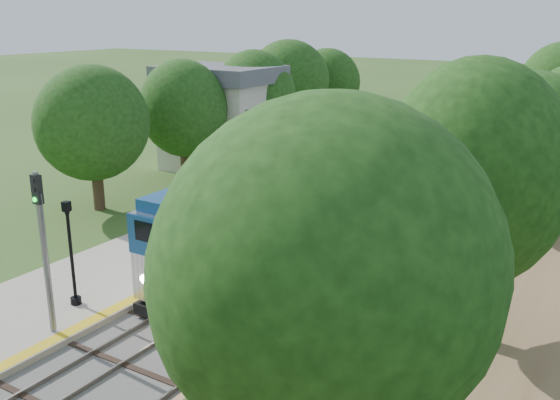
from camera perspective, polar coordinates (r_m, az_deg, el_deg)
The scene contains 10 objects.
trackbed at distance 70.45m, azimuth 20.78°, elevation 6.00°, with size 9.50×170.00×0.28m.
platform at distance 33.73m, azimuth -7.79°, elevation -3.49°, with size 6.40×68.00×0.38m, color #A09781.
yellow_stripe at distance 32.01m, azimuth -3.85°, elevation -4.12°, with size 0.55×68.00×0.01m, color gold.
station_building at distance 48.74m, azimuth -5.47°, elevation 7.53°, with size 8.60×6.60×8.00m.
signal_gantry at distance 64.85m, azimuth 20.69°, elevation 9.44°, with size 8.40×0.38×6.20m.
trees_behind_platform at distance 39.81m, azimuth -10.40°, elevation 5.96°, with size 7.82×53.32×7.21m.
train at distance 90.52m, azimuth 22.40°, elevation 9.42°, with size 3.15×147.72×4.63m.
lamppost_far at distance 26.27m, azimuth -18.50°, elevation -5.17°, with size 0.43×0.43×4.35m.
signal_platform at distance 23.70m, azimuth -20.91°, elevation -3.10°, with size 0.36×0.28×6.11m.
signal_farside at distance 35.93m, azimuth 16.65°, elevation 3.92°, with size 0.37×0.29×6.74m.
Camera 1 is at (15.30, -8.21, 11.65)m, focal length 40.00 mm.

